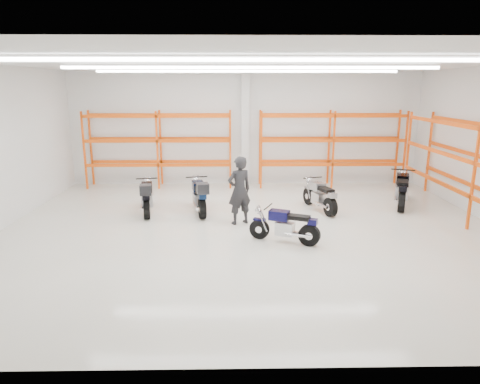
{
  "coord_description": "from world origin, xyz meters",
  "views": [
    {
      "loc": [
        -0.52,
        -11.31,
        3.92
      ],
      "look_at": [
        -0.3,
        0.5,
        0.98
      ],
      "focal_mm": 32.0,
      "sensor_mm": 36.0,
      "label": 1
    }
  ],
  "objects_px": {
    "motorcycle_back_d": "(402,191)",
    "structural_column": "(245,129)",
    "standing_man": "(239,190)",
    "motorcycle_back_a": "(147,198)",
    "motorcycle_back_c": "(320,197)",
    "motorcycle_main": "(287,227)",
    "motorcycle_back_b": "(200,197)"
  },
  "relations": [
    {
      "from": "motorcycle_back_b",
      "to": "standing_man",
      "type": "xyz_separation_m",
      "value": [
        1.23,
        -1.05,
        0.45
      ]
    },
    {
      "from": "motorcycle_main",
      "to": "motorcycle_back_b",
      "type": "distance_m",
      "value": 3.6
    },
    {
      "from": "motorcycle_back_d",
      "to": "standing_man",
      "type": "relative_size",
      "value": 1.12
    },
    {
      "from": "motorcycle_main",
      "to": "motorcycle_back_d",
      "type": "distance_m",
      "value": 5.4
    },
    {
      "from": "motorcycle_back_b",
      "to": "standing_man",
      "type": "relative_size",
      "value": 1.11
    },
    {
      "from": "motorcycle_back_a",
      "to": "structural_column",
      "type": "xyz_separation_m",
      "value": [
        3.2,
        4.16,
        1.72
      ]
    },
    {
      "from": "standing_man",
      "to": "structural_column",
      "type": "distance_m",
      "value": 5.34
    },
    {
      "from": "motorcycle_back_a",
      "to": "motorcycle_back_c",
      "type": "xyz_separation_m",
      "value": [
        5.5,
        0.23,
        -0.06
      ]
    },
    {
      "from": "motorcycle_back_a",
      "to": "motorcycle_main",
      "type": "bearing_deg",
      "value": -32.78
    },
    {
      "from": "motorcycle_back_c",
      "to": "motorcycle_back_d",
      "type": "relative_size",
      "value": 0.88
    },
    {
      "from": "motorcycle_back_d",
      "to": "structural_column",
      "type": "xyz_separation_m",
      "value": [
        -5.11,
        3.44,
        1.71
      ]
    },
    {
      "from": "motorcycle_back_b",
      "to": "standing_man",
      "type": "distance_m",
      "value": 1.68
    },
    {
      "from": "standing_man",
      "to": "motorcycle_back_b",
      "type": "bearing_deg",
      "value": -66.4
    },
    {
      "from": "motorcycle_back_a",
      "to": "motorcycle_back_b",
      "type": "bearing_deg",
      "value": 0.83
    },
    {
      "from": "motorcycle_back_b",
      "to": "motorcycle_back_d",
      "type": "distance_m",
      "value": 6.7
    },
    {
      "from": "motorcycle_back_c",
      "to": "structural_column",
      "type": "relative_size",
      "value": 0.44
    },
    {
      "from": "standing_man",
      "to": "motorcycle_back_a",
      "type": "bearing_deg",
      "value": -45.59
    },
    {
      "from": "motorcycle_back_d",
      "to": "standing_man",
      "type": "xyz_separation_m",
      "value": [
        -5.43,
        -1.75,
        0.46
      ]
    },
    {
      "from": "motorcycle_main",
      "to": "motorcycle_back_b",
      "type": "relative_size",
      "value": 0.8
    },
    {
      "from": "motorcycle_back_b",
      "to": "standing_man",
      "type": "height_order",
      "value": "standing_man"
    },
    {
      "from": "motorcycle_back_d",
      "to": "standing_man",
      "type": "distance_m",
      "value": 5.72
    },
    {
      "from": "motorcycle_main",
      "to": "structural_column",
      "type": "distance_m",
      "value": 7.08
    },
    {
      "from": "motorcycle_back_a",
      "to": "motorcycle_back_d",
      "type": "xyz_separation_m",
      "value": [
        8.31,
        0.72,
        0.01
      ]
    },
    {
      "from": "motorcycle_main",
      "to": "standing_man",
      "type": "distance_m",
      "value": 2.08
    },
    {
      "from": "structural_column",
      "to": "standing_man",
      "type": "bearing_deg",
      "value": -93.52
    },
    {
      "from": "motorcycle_back_a",
      "to": "standing_man",
      "type": "distance_m",
      "value": 3.09
    },
    {
      "from": "motorcycle_back_a",
      "to": "motorcycle_back_d",
      "type": "bearing_deg",
      "value": 4.96
    },
    {
      "from": "motorcycle_back_c",
      "to": "standing_man",
      "type": "distance_m",
      "value": 2.95
    },
    {
      "from": "motorcycle_back_c",
      "to": "motorcycle_back_d",
      "type": "bearing_deg",
      "value": 9.96
    },
    {
      "from": "motorcycle_back_a",
      "to": "structural_column",
      "type": "bearing_deg",
      "value": 52.43
    },
    {
      "from": "structural_column",
      "to": "motorcycle_main",
      "type": "bearing_deg",
      "value": -82.61
    },
    {
      "from": "motorcycle_back_b",
      "to": "motorcycle_back_c",
      "type": "xyz_separation_m",
      "value": [
        3.86,
        0.2,
        -0.08
      ]
    }
  ]
}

